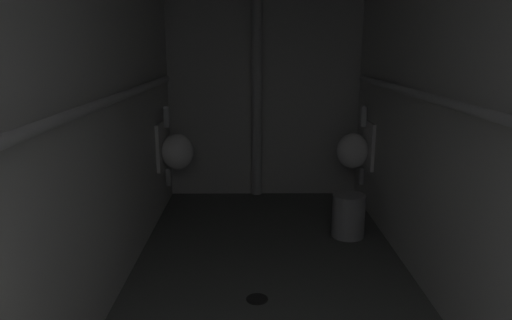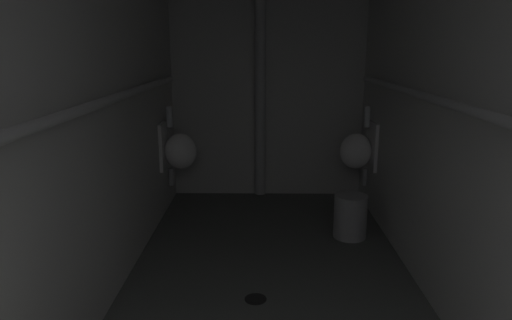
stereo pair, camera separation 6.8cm
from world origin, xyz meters
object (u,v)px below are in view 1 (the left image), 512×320
object	(u,v)px
waste_bin	(348,215)
standpipe_back_wall	(257,83)
urinal_left_mid	(175,150)
urinal_right_mid	(355,149)
floor_drain	(257,299)

from	to	relation	value
waste_bin	standpipe_back_wall	bearing A→B (deg)	125.04
urinal_left_mid	standpipe_back_wall	world-z (taller)	standpipe_back_wall
urinal_right_mid	standpipe_back_wall	world-z (taller)	standpipe_back_wall
urinal_left_mid	standpipe_back_wall	size ratio (longest dim) A/B	0.32
standpipe_back_wall	waste_bin	bearing A→B (deg)	-54.96
urinal_right_mid	standpipe_back_wall	size ratio (longest dim) A/B	0.32
urinal_left_mid	urinal_right_mid	bearing A→B (deg)	0.74
urinal_left_mid	floor_drain	bearing A→B (deg)	-64.64
standpipe_back_wall	urinal_left_mid	bearing A→B (deg)	-146.66
urinal_left_mid	urinal_right_mid	world-z (taller)	same
urinal_right_mid	floor_drain	distance (m)	1.95
standpipe_back_wall	urinal_right_mid	bearing A→B (deg)	-27.74
waste_bin	urinal_left_mid	bearing A→B (deg)	159.38
urinal_right_mid	waste_bin	world-z (taller)	urinal_right_mid
urinal_left_mid	floor_drain	size ratio (longest dim) A/B	5.39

